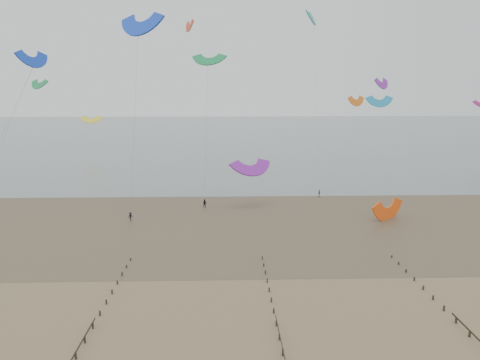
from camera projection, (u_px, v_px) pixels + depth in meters
name	position (u px, v px, depth m)	size (l,w,h in m)	color
ground	(235.00, 298.00, 52.35)	(500.00, 500.00, 0.00)	brown
sea_and_shore	(209.00, 216.00, 85.98)	(500.00, 665.00, 0.03)	#475654
kitesurfers	(364.00, 193.00, 101.01)	(134.06, 28.11, 1.85)	black
grounded_kite	(388.00, 219.00, 83.87)	(7.32, 3.83, 5.58)	#FF5210
kites_airborne	(188.00, 89.00, 133.10)	(237.84, 114.21, 43.32)	#FD58C3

